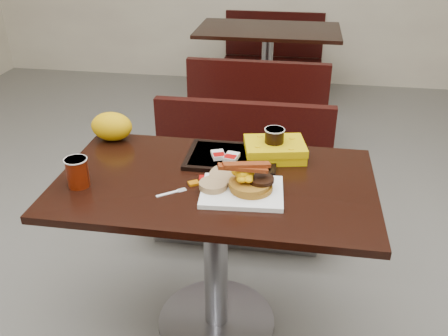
% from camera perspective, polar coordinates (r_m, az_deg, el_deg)
% --- Properties ---
extents(floor, '(6.00, 7.00, 0.01)m').
position_cam_1_polar(floor, '(2.31, -0.88, -17.73)').
color(floor, slate).
rests_on(floor, ground).
extents(table_near, '(1.20, 0.70, 0.75)m').
position_cam_1_polar(table_near, '(2.06, -0.96, -10.47)').
color(table_near, black).
rests_on(table_near, floor).
extents(bench_near_n, '(1.00, 0.46, 0.72)m').
position_cam_1_polar(bench_near_n, '(2.64, 1.66, -1.26)').
color(bench_near_n, black).
rests_on(bench_near_n, floor).
extents(table_far, '(1.20, 0.70, 0.75)m').
position_cam_1_polar(table_far, '(4.38, 5.01, 11.16)').
color(table_far, black).
rests_on(table_far, floor).
extents(bench_far_s, '(1.00, 0.46, 0.72)m').
position_cam_1_polar(bench_far_s, '(3.72, 4.12, 7.81)').
color(bench_far_s, black).
rests_on(bench_far_s, floor).
extents(bench_far_n, '(1.00, 0.46, 0.72)m').
position_cam_1_polar(bench_far_n, '(5.06, 5.67, 13.31)').
color(bench_far_n, black).
rests_on(bench_far_n, floor).
extents(platter, '(0.31, 0.25, 0.02)m').
position_cam_1_polar(platter, '(1.75, 2.12, -2.81)').
color(platter, white).
rests_on(platter, table_near).
extents(pancake_stack, '(0.16, 0.16, 0.03)m').
position_cam_1_polar(pancake_stack, '(1.75, 3.20, -2.00)').
color(pancake_stack, '#8F6417').
rests_on(pancake_stack, platter).
extents(sausage_patty, '(0.11, 0.11, 0.01)m').
position_cam_1_polar(sausage_patty, '(1.74, 4.37, -1.35)').
color(sausage_patty, black).
rests_on(sausage_patty, pancake_stack).
extents(scrambled_eggs, '(0.10, 0.09, 0.05)m').
position_cam_1_polar(scrambled_eggs, '(1.73, 2.22, -0.79)').
color(scrambled_eggs, '#E8A104').
rests_on(scrambled_eggs, pancake_stack).
extents(bacon_strips, '(0.19, 0.12, 0.01)m').
position_cam_1_polar(bacon_strips, '(1.70, 2.22, 0.08)').
color(bacon_strips, '#4E1105').
rests_on(bacon_strips, scrambled_eggs).
extents(muffin_bottom, '(0.11, 0.11, 0.02)m').
position_cam_1_polar(muffin_bottom, '(1.75, -1.29, -2.00)').
color(muffin_bottom, '#A48956').
rests_on(muffin_bottom, platter).
extents(muffin_top, '(0.11, 0.11, 0.06)m').
position_cam_1_polar(muffin_top, '(1.79, -0.17, -0.95)').
color(muffin_top, '#A48956').
rests_on(muffin_top, platter).
extents(coffee_cup_near, '(0.09, 0.09, 0.11)m').
position_cam_1_polar(coffee_cup_near, '(1.86, -16.78, -0.51)').
color(coffee_cup_near, maroon).
rests_on(coffee_cup_near, table_near).
extents(fork, '(0.11, 0.09, 0.00)m').
position_cam_1_polar(fork, '(1.77, -6.68, -3.01)').
color(fork, white).
rests_on(fork, table_near).
extents(knife, '(0.08, 0.13, 0.00)m').
position_cam_1_polar(knife, '(1.73, 5.65, -3.62)').
color(knife, white).
rests_on(knife, table_near).
extents(condiment_syrup, '(0.05, 0.05, 0.01)m').
position_cam_1_polar(condiment_syrup, '(1.82, -3.58, -1.79)').
color(condiment_syrup, '#A65907').
rests_on(condiment_syrup, table_near).
extents(condiment_ketchup, '(0.04, 0.03, 0.01)m').
position_cam_1_polar(condiment_ketchup, '(1.85, -2.31, -1.19)').
color(condiment_ketchup, '#8C0504').
rests_on(condiment_ketchup, table_near).
extents(tray, '(0.37, 0.26, 0.02)m').
position_cam_1_polar(tray, '(1.99, 0.94, 1.30)').
color(tray, black).
rests_on(tray, table_near).
extents(hashbrown_sleeve_left, '(0.07, 0.08, 0.02)m').
position_cam_1_polar(hashbrown_sleeve_left, '(1.97, -0.68, 1.54)').
color(hashbrown_sleeve_left, silver).
rests_on(hashbrown_sleeve_left, tray).
extents(hashbrown_sleeve_right, '(0.06, 0.08, 0.02)m').
position_cam_1_polar(hashbrown_sleeve_right, '(1.95, 0.88, 1.28)').
color(hashbrown_sleeve_right, silver).
rests_on(hashbrown_sleeve_right, tray).
extents(coffee_cup_far, '(0.10, 0.10, 0.11)m').
position_cam_1_polar(coffee_cup_far, '(1.99, 5.89, 3.16)').
color(coffee_cup_far, black).
rests_on(coffee_cup_far, tray).
extents(clamshell, '(0.27, 0.23, 0.07)m').
position_cam_1_polar(clamshell, '(2.01, 5.95, 2.14)').
color(clamshell, '#CCA603').
rests_on(clamshell, table_near).
extents(paper_bag, '(0.22, 0.19, 0.13)m').
position_cam_1_polar(paper_bag, '(2.19, -13.01, 4.77)').
color(paper_bag, '#CDB006').
rests_on(paper_bag, table_near).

